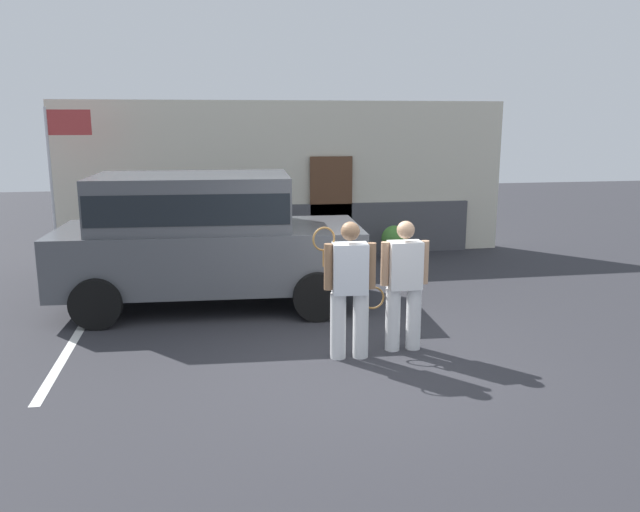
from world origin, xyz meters
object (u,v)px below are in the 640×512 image
object	(u,v)px
parked_suv	(203,234)
tennis_player_man	(349,288)
tennis_player_woman	(404,284)
potted_plant_by_porch	(394,241)
flag_pole	(60,160)

from	to	relation	value
parked_suv	tennis_player_man	xyz separation A→B (m)	(1.73, -2.57, -0.26)
tennis_player_woman	potted_plant_by_porch	size ratio (longest dim) A/B	2.31
parked_suv	tennis_player_man	size ratio (longest dim) A/B	2.78
tennis_player_man	flag_pole	bearing A→B (deg)	-46.01
parked_suv	tennis_player_man	distance (m)	3.11
potted_plant_by_porch	tennis_player_man	bearing A→B (deg)	-111.96
parked_suv	potted_plant_by_porch	distance (m)	4.77
flag_pole	tennis_player_woman	bearing A→B (deg)	-44.27
potted_plant_by_porch	tennis_player_woman	bearing A→B (deg)	-105.28
parked_suv	potted_plant_by_porch	size ratio (longest dim) A/B	6.56
tennis_player_woman	parked_suv	bearing A→B (deg)	-44.16
potted_plant_by_porch	flag_pole	bearing A→B (deg)	-177.82
parked_suv	potted_plant_by_porch	world-z (taller)	parked_suv
tennis_player_man	flag_pole	world-z (taller)	flag_pole
tennis_player_man	tennis_player_woman	distance (m)	0.75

